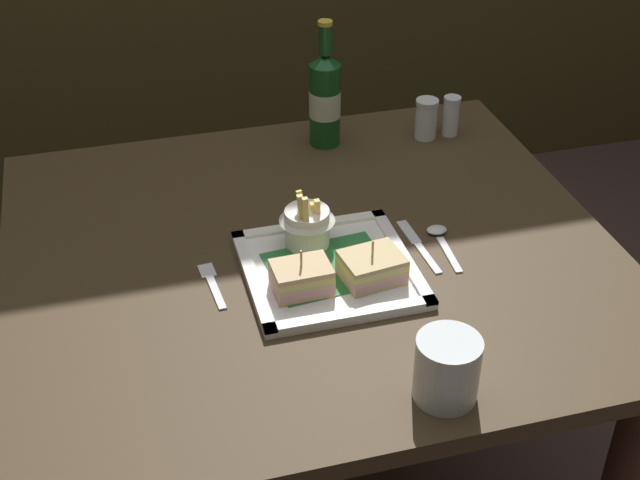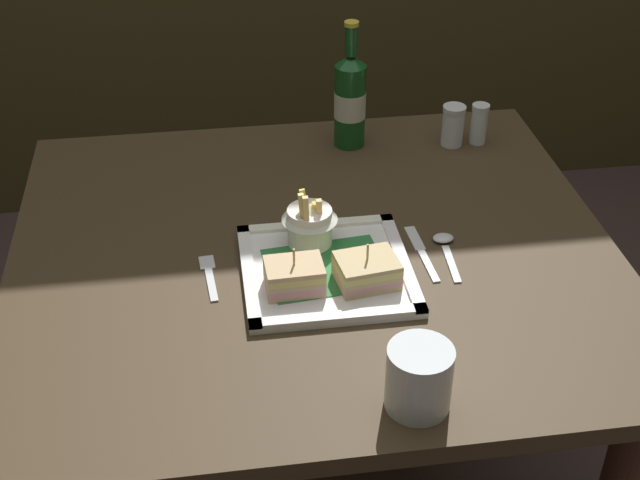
{
  "view_description": "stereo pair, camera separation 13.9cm",
  "coord_description": "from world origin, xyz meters",
  "px_view_note": "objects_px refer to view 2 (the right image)",
  "views": [
    {
      "loc": [
        -0.3,
        -1.15,
        1.56
      ],
      "look_at": [
        0.0,
        -0.04,
        0.77
      ],
      "focal_mm": 48.96,
      "sensor_mm": 36.0,
      "label": 1
    },
    {
      "loc": [
        -0.16,
        -1.17,
        1.56
      ],
      "look_at": [
        0.0,
        -0.04,
        0.77
      ],
      "focal_mm": 48.96,
      "sensor_mm": 36.0,
      "label": 2
    }
  ],
  "objects_px": {
    "sandwich_half_right": "(367,271)",
    "salt_shaker": "(453,128)",
    "dining_table": "(314,317)",
    "water_glass": "(419,382)",
    "knife": "(421,251)",
    "pepper_shaker": "(479,126)",
    "sandwich_half_left": "(294,276)",
    "square_plate": "(326,270)",
    "spoon": "(445,245)",
    "beer_bottle": "(350,99)",
    "fries_cup": "(310,220)",
    "fork": "(209,275)"
  },
  "relations": [
    {
      "from": "sandwich_half_right",
      "to": "salt_shaker",
      "type": "distance_m",
      "value": 0.51
    },
    {
      "from": "dining_table",
      "to": "water_glass",
      "type": "xyz_separation_m",
      "value": [
        0.08,
        -0.38,
        0.19
      ]
    },
    {
      "from": "knife",
      "to": "pepper_shaker",
      "type": "distance_m",
      "value": 0.41
    },
    {
      "from": "sandwich_half_left",
      "to": "knife",
      "type": "distance_m",
      "value": 0.24
    },
    {
      "from": "square_plate",
      "to": "sandwich_half_right",
      "type": "bearing_deg",
      "value": -38.5
    },
    {
      "from": "spoon",
      "to": "pepper_shaker",
      "type": "distance_m",
      "value": 0.39
    },
    {
      "from": "spoon",
      "to": "beer_bottle",
      "type": "bearing_deg",
      "value": 104.22
    },
    {
      "from": "square_plate",
      "to": "beer_bottle",
      "type": "xyz_separation_m",
      "value": [
        0.11,
        0.42,
        0.09
      ]
    },
    {
      "from": "dining_table",
      "to": "fries_cup",
      "type": "distance_m",
      "value": 0.21
    },
    {
      "from": "sandwich_half_left",
      "to": "beer_bottle",
      "type": "relative_size",
      "value": 0.36
    },
    {
      "from": "pepper_shaker",
      "to": "sandwich_half_left",
      "type": "bearing_deg",
      "value": -133.97
    },
    {
      "from": "sandwich_half_right",
      "to": "water_glass",
      "type": "distance_m",
      "value": 0.26
    },
    {
      "from": "salt_shaker",
      "to": "sandwich_half_left",
      "type": "bearing_deg",
      "value": -130.12
    },
    {
      "from": "fries_cup",
      "to": "beer_bottle",
      "type": "bearing_deg",
      "value": 70.13
    },
    {
      "from": "sandwich_half_left",
      "to": "spoon",
      "type": "xyz_separation_m",
      "value": [
        0.26,
        0.09,
        -0.03
      ]
    },
    {
      "from": "dining_table",
      "to": "spoon",
      "type": "bearing_deg",
      "value": -7.91
    },
    {
      "from": "fries_cup",
      "to": "beer_bottle",
      "type": "relative_size",
      "value": 0.42
    },
    {
      "from": "fork",
      "to": "pepper_shaker",
      "type": "xyz_separation_m",
      "value": [
        0.55,
        0.37,
        0.03
      ]
    },
    {
      "from": "water_glass",
      "to": "fork",
      "type": "relative_size",
      "value": 0.77
    },
    {
      "from": "dining_table",
      "to": "beer_bottle",
      "type": "xyz_separation_m",
      "value": [
        0.12,
        0.35,
        0.25
      ]
    },
    {
      "from": "pepper_shaker",
      "to": "square_plate",
      "type": "bearing_deg",
      "value": -132.97
    },
    {
      "from": "fork",
      "to": "spoon",
      "type": "bearing_deg",
      "value": 3.27
    },
    {
      "from": "water_glass",
      "to": "fork",
      "type": "xyz_separation_m",
      "value": [
        -0.26,
        0.32,
        -0.04
      ]
    },
    {
      "from": "salt_shaker",
      "to": "water_glass",
      "type": "bearing_deg",
      "value": -108.86
    },
    {
      "from": "water_glass",
      "to": "pepper_shaker",
      "type": "bearing_deg",
      "value": 67.3
    },
    {
      "from": "sandwich_half_right",
      "to": "salt_shaker",
      "type": "bearing_deg",
      "value": 59.64
    },
    {
      "from": "knife",
      "to": "pepper_shaker",
      "type": "relative_size",
      "value": 1.93
    },
    {
      "from": "salt_shaker",
      "to": "pepper_shaker",
      "type": "distance_m",
      "value": 0.05
    },
    {
      "from": "square_plate",
      "to": "water_glass",
      "type": "distance_m",
      "value": 0.31
    },
    {
      "from": "sandwich_half_right",
      "to": "knife",
      "type": "height_order",
      "value": "sandwich_half_right"
    },
    {
      "from": "dining_table",
      "to": "fries_cup",
      "type": "height_order",
      "value": "fries_cup"
    },
    {
      "from": "sandwich_half_left",
      "to": "knife",
      "type": "relative_size",
      "value": 0.57
    },
    {
      "from": "sandwich_half_right",
      "to": "fork",
      "type": "bearing_deg",
      "value": 164.69
    },
    {
      "from": "sandwich_half_right",
      "to": "spoon",
      "type": "bearing_deg",
      "value": 30.47
    },
    {
      "from": "water_glass",
      "to": "fork",
      "type": "distance_m",
      "value": 0.42
    },
    {
      "from": "knife",
      "to": "salt_shaker",
      "type": "bearing_deg",
      "value": 67.29
    },
    {
      "from": "sandwich_half_left",
      "to": "fries_cup",
      "type": "height_order",
      "value": "fries_cup"
    },
    {
      "from": "dining_table",
      "to": "salt_shaker",
      "type": "distance_m",
      "value": 0.49
    },
    {
      "from": "beer_bottle",
      "to": "water_glass",
      "type": "distance_m",
      "value": 0.73
    },
    {
      "from": "sandwich_half_right",
      "to": "fries_cup",
      "type": "bearing_deg",
      "value": 121.91
    },
    {
      "from": "square_plate",
      "to": "fries_cup",
      "type": "distance_m",
      "value": 0.09
    },
    {
      "from": "salt_shaker",
      "to": "pepper_shaker",
      "type": "xyz_separation_m",
      "value": [
        0.05,
        -0.0,
        -0.0
      ]
    },
    {
      "from": "knife",
      "to": "square_plate",
      "type": "bearing_deg",
      "value": -167.21
    },
    {
      "from": "pepper_shaker",
      "to": "sandwich_half_right",
      "type": "bearing_deg",
      "value": -125.29
    },
    {
      "from": "fork",
      "to": "pepper_shaker",
      "type": "bearing_deg",
      "value": 34.01
    },
    {
      "from": "fries_cup",
      "to": "spoon",
      "type": "distance_m",
      "value": 0.23
    },
    {
      "from": "square_plate",
      "to": "sandwich_half_right",
      "type": "distance_m",
      "value": 0.08
    },
    {
      "from": "spoon",
      "to": "pepper_shaker",
      "type": "height_order",
      "value": "pepper_shaker"
    },
    {
      "from": "square_plate",
      "to": "sandwich_half_left",
      "type": "height_order",
      "value": "sandwich_half_left"
    },
    {
      "from": "water_glass",
      "to": "knife",
      "type": "xyz_separation_m",
      "value": [
        0.09,
        0.34,
        -0.04
      ]
    }
  ]
}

